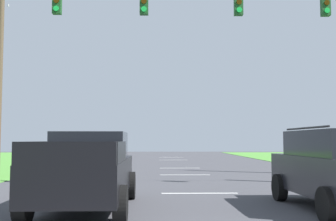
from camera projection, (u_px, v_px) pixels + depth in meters
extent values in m
cube|color=white|center=(200.00, 193.00, 13.66)|extent=(2.50, 0.15, 0.01)
cube|color=white|center=(185.00, 175.00, 21.00)|extent=(2.50, 0.15, 0.01)
cube|color=white|center=(180.00, 168.00, 26.19)|extent=(2.50, 0.15, 0.01)
cube|color=white|center=(173.00, 160.00, 37.11)|extent=(2.50, 0.15, 0.01)
cube|color=white|center=(171.00, 157.00, 43.05)|extent=(2.50, 0.15, 0.01)
cube|color=#19471E|center=(57.00, 2.00, 15.56)|extent=(0.32, 0.24, 0.95)
cylinder|color=#352203|center=(56.00, 0.00, 15.42)|extent=(0.20, 0.04, 0.20)
cylinder|color=green|center=(56.00, 8.00, 15.40)|extent=(0.20, 0.04, 0.20)
cube|color=#19471E|center=(144.00, 2.00, 15.63)|extent=(0.32, 0.24, 0.95)
cylinder|color=#352203|center=(144.00, 1.00, 15.49)|extent=(0.20, 0.04, 0.20)
cylinder|color=green|center=(144.00, 9.00, 15.47)|extent=(0.20, 0.04, 0.20)
cube|color=#19471E|center=(238.00, 3.00, 15.72)|extent=(0.32, 0.24, 0.95)
cylinder|color=#352203|center=(239.00, 2.00, 15.58)|extent=(0.20, 0.04, 0.20)
cylinder|color=green|center=(239.00, 10.00, 15.55)|extent=(0.20, 0.04, 0.20)
cube|color=#19471E|center=(325.00, 4.00, 15.79)|extent=(0.32, 0.24, 0.95)
cylinder|color=#352203|center=(327.00, 3.00, 15.65)|extent=(0.20, 0.04, 0.20)
cylinder|color=green|center=(327.00, 10.00, 15.63)|extent=(0.20, 0.04, 0.20)
cube|color=black|center=(87.00, 176.00, 10.52)|extent=(2.06, 5.42, 0.85)
cube|color=black|center=(91.00, 145.00, 11.22)|extent=(1.87, 1.92, 0.70)
cube|color=black|center=(34.00, 152.00, 9.19)|extent=(0.13, 2.38, 0.45)
cube|color=black|center=(120.00, 152.00, 9.25)|extent=(0.13, 2.38, 0.45)
cube|color=black|center=(65.00, 154.00, 7.92)|extent=(1.96, 0.12, 0.45)
cylinder|color=black|center=(62.00, 186.00, 12.28)|extent=(0.29, 0.80, 0.80)
cylinder|color=black|center=(130.00, 185.00, 12.35)|extent=(0.29, 0.80, 0.80)
cylinder|color=black|center=(23.00, 205.00, 8.62)|extent=(0.29, 0.80, 0.80)
cylinder|color=black|center=(121.00, 204.00, 8.69)|extent=(0.29, 0.80, 0.80)
cylinder|color=black|center=(305.00, 128.00, 10.34)|extent=(0.10, 2.72, 0.05)
cylinder|color=black|center=(280.00, 187.00, 12.00)|extent=(0.27, 0.76, 0.76)
cylinder|color=black|center=(328.00, 205.00, 8.74)|extent=(0.27, 0.76, 0.76)
cylinder|color=black|center=(323.00, 160.00, 30.82)|extent=(0.26, 0.65, 0.64)
cylinder|color=black|center=(336.00, 162.00, 27.99)|extent=(0.26, 0.65, 0.64)
cylinder|color=brown|center=(0.00, 75.00, 20.08)|extent=(0.26, 0.26, 9.75)
cube|color=brown|center=(2.00, 2.00, 20.34)|extent=(0.12, 0.12, 2.17)
cylinder|color=#B2B7BC|center=(8.00, 5.00, 21.21)|extent=(0.08, 0.08, 0.12)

